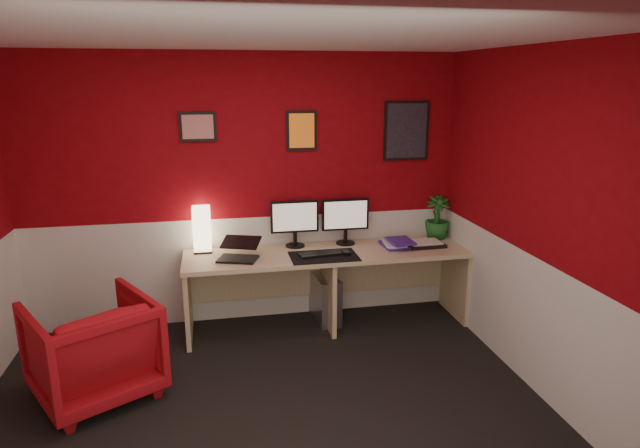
{
  "coord_description": "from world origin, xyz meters",
  "views": [
    {
      "loc": [
        -0.29,
        -3.25,
        2.26
      ],
      "look_at": [
        0.6,
        1.21,
        1.05
      ],
      "focal_mm": 30.71,
      "sensor_mm": 36.0,
      "label": 1
    }
  ],
  "objects_px": {
    "desk": "(328,289)",
    "monitor_left": "(295,216)",
    "laptop": "(237,248)",
    "potted_plant": "(437,217)",
    "pc_tower": "(325,298)",
    "armchair": "(93,349)",
    "shoji_lamp": "(202,231)",
    "monitor_right": "(346,214)",
    "zen_tray": "(424,244)"
  },
  "relations": [
    {
      "from": "laptop",
      "to": "pc_tower",
      "type": "distance_m",
      "value": 1.04
    },
    {
      "from": "zen_tray",
      "to": "monitor_left",
      "type": "bearing_deg",
      "value": 169.63
    },
    {
      "from": "monitor_right",
      "to": "armchair",
      "type": "distance_m",
      "value": 2.45
    },
    {
      "from": "desk",
      "to": "potted_plant",
      "type": "relative_size",
      "value": 6.11
    },
    {
      "from": "zen_tray",
      "to": "shoji_lamp",
      "type": "bearing_deg",
      "value": 173.8
    },
    {
      "from": "shoji_lamp",
      "to": "pc_tower",
      "type": "relative_size",
      "value": 0.89
    },
    {
      "from": "monitor_right",
      "to": "potted_plant",
      "type": "distance_m",
      "value": 0.93
    },
    {
      "from": "monitor_right",
      "to": "monitor_left",
      "type": "bearing_deg",
      "value": 178.79
    },
    {
      "from": "monitor_right",
      "to": "laptop",
      "type": "bearing_deg",
      "value": -164.41
    },
    {
      "from": "monitor_left",
      "to": "armchair",
      "type": "height_order",
      "value": "monitor_left"
    },
    {
      "from": "zen_tray",
      "to": "armchair",
      "type": "distance_m",
      "value": 2.99
    },
    {
      "from": "laptop",
      "to": "zen_tray",
      "type": "xyz_separation_m",
      "value": [
        1.76,
        0.08,
        -0.09
      ]
    },
    {
      "from": "laptop",
      "to": "armchair",
      "type": "xyz_separation_m",
      "value": [
        -1.09,
        -0.74,
        -0.47
      ]
    },
    {
      "from": "laptop",
      "to": "monitor_left",
      "type": "xyz_separation_m",
      "value": [
        0.55,
        0.3,
        0.18
      ]
    },
    {
      "from": "armchair",
      "to": "potted_plant",
      "type": "bearing_deg",
      "value": 168.62
    },
    {
      "from": "monitor_left",
      "to": "pc_tower",
      "type": "relative_size",
      "value": 1.29
    },
    {
      "from": "laptop",
      "to": "potted_plant",
      "type": "height_order",
      "value": "potted_plant"
    },
    {
      "from": "monitor_left",
      "to": "laptop",
      "type": "bearing_deg",
      "value": -151.51
    },
    {
      "from": "shoji_lamp",
      "to": "desk",
      "type": "bearing_deg",
      "value": -11.38
    },
    {
      "from": "desk",
      "to": "potted_plant",
      "type": "height_order",
      "value": "potted_plant"
    },
    {
      "from": "desk",
      "to": "zen_tray",
      "type": "height_order",
      "value": "zen_tray"
    },
    {
      "from": "shoji_lamp",
      "to": "laptop",
      "type": "bearing_deg",
      "value": -45.45
    },
    {
      "from": "monitor_left",
      "to": "monitor_right",
      "type": "distance_m",
      "value": 0.48
    },
    {
      "from": "laptop",
      "to": "potted_plant",
      "type": "distance_m",
      "value": 1.99
    },
    {
      "from": "desk",
      "to": "zen_tray",
      "type": "bearing_deg",
      "value": 0.12
    },
    {
      "from": "pc_tower",
      "to": "armchair",
      "type": "xyz_separation_m",
      "value": [
        -1.91,
        -0.94,
        0.15
      ]
    },
    {
      "from": "shoji_lamp",
      "to": "monitor_right",
      "type": "bearing_deg",
      "value": -0.56
    },
    {
      "from": "potted_plant",
      "to": "monitor_left",
      "type": "bearing_deg",
      "value": 179.9
    },
    {
      "from": "desk",
      "to": "shoji_lamp",
      "type": "height_order",
      "value": "shoji_lamp"
    },
    {
      "from": "shoji_lamp",
      "to": "armchair",
      "type": "xyz_separation_m",
      "value": [
        -0.79,
        -1.04,
        -0.56
      ]
    },
    {
      "from": "shoji_lamp",
      "to": "armchair",
      "type": "relative_size",
      "value": 0.49
    },
    {
      "from": "zen_tray",
      "to": "armchair",
      "type": "xyz_separation_m",
      "value": [
        -2.85,
        -0.82,
        -0.37
      ]
    },
    {
      "from": "desk",
      "to": "monitor_left",
      "type": "relative_size",
      "value": 4.48
    },
    {
      "from": "laptop",
      "to": "pc_tower",
      "type": "xyz_separation_m",
      "value": [
        0.82,
        0.2,
        -0.61
      ]
    },
    {
      "from": "desk",
      "to": "monitor_left",
      "type": "height_order",
      "value": "monitor_left"
    },
    {
      "from": "shoji_lamp",
      "to": "zen_tray",
      "type": "distance_m",
      "value": 2.07
    },
    {
      "from": "pc_tower",
      "to": "shoji_lamp",
      "type": "bearing_deg",
      "value": 169.4
    },
    {
      "from": "laptop",
      "to": "monitor_left",
      "type": "distance_m",
      "value": 0.65
    },
    {
      "from": "pc_tower",
      "to": "monitor_right",
      "type": "bearing_deg",
      "value": 17.78
    },
    {
      "from": "desk",
      "to": "laptop",
      "type": "relative_size",
      "value": 7.88
    },
    {
      "from": "pc_tower",
      "to": "armchair",
      "type": "height_order",
      "value": "armchair"
    },
    {
      "from": "laptop",
      "to": "zen_tray",
      "type": "bearing_deg",
      "value": 21.97
    },
    {
      "from": "monitor_left",
      "to": "armchair",
      "type": "distance_m",
      "value": 2.05
    },
    {
      "from": "desk",
      "to": "monitor_left",
      "type": "xyz_separation_m",
      "value": [
        -0.27,
        0.22,
        0.66
      ]
    },
    {
      "from": "monitor_right",
      "to": "armchair",
      "type": "bearing_deg",
      "value": -154.22
    },
    {
      "from": "pc_tower",
      "to": "desk",
      "type": "bearing_deg",
      "value": -95.62
    },
    {
      "from": "zen_tray",
      "to": "pc_tower",
      "type": "height_order",
      "value": "zen_tray"
    },
    {
      "from": "pc_tower",
      "to": "armchair",
      "type": "relative_size",
      "value": 0.55
    },
    {
      "from": "shoji_lamp",
      "to": "monitor_left",
      "type": "distance_m",
      "value": 0.85
    },
    {
      "from": "potted_plant",
      "to": "pc_tower",
      "type": "bearing_deg",
      "value": -175.03
    }
  ]
}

